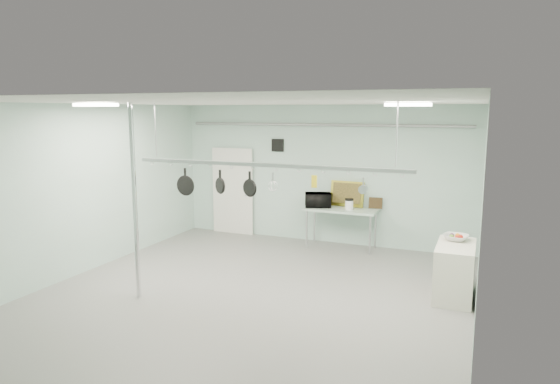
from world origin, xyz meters
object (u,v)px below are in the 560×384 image
at_px(chrome_pole, 135,203).
at_px(skillet_right, 250,184).
at_px(prep_table, 341,212).
at_px(skillet_left, 185,181).
at_px(fruit_bowl, 456,238).
at_px(side_cabinet, 455,271).
at_px(microwave, 318,200).
at_px(pot_rack, 264,163).
at_px(coffee_canister, 349,205).
at_px(skillet_mid, 220,181).

xyz_separation_m(chrome_pole, skillet_right, (1.63, 0.90, 0.28)).
distance_m(prep_table, skillet_left, 3.95).
xyz_separation_m(chrome_pole, fruit_bowl, (4.82, 2.28, -0.65)).
relative_size(prep_table, side_cabinet, 1.33).
distance_m(prep_table, skillet_right, 3.52).
relative_size(chrome_pole, skillet_right, 7.65).
xyz_separation_m(chrome_pole, microwave, (1.75, 4.19, -0.54)).
bearing_deg(skillet_right, pot_rack, 19.15).
xyz_separation_m(fruit_bowl, skillet_left, (-4.44, -1.38, 0.90)).
xyz_separation_m(pot_rack, skillet_left, (-1.51, 0.00, -0.38)).
bearing_deg(prep_table, fruit_bowl, -37.33).
bearing_deg(skillet_left, chrome_pole, -110.98).
bearing_deg(coffee_canister, skillet_mid, -113.49).
bearing_deg(skillet_right, skillet_left, -160.85).
relative_size(coffee_canister, skillet_right, 0.50).
distance_m(chrome_pole, skillet_left, 1.01).
distance_m(chrome_pole, side_cabinet, 5.37).
relative_size(prep_table, skillet_mid, 4.09).
xyz_separation_m(chrome_pole, side_cabinet, (4.85, 2.00, -1.15)).
relative_size(coffee_canister, fruit_bowl, 0.51).
bearing_deg(fruit_bowl, microwave, 148.10).
bearing_deg(fruit_bowl, skillet_right, -156.68).
xyz_separation_m(prep_table, skillet_mid, (-1.22, -3.30, 1.06)).
xyz_separation_m(side_cabinet, skillet_left, (-4.46, -1.10, 1.40)).
height_order(chrome_pole, microwave, chrome_pole).
relative_size(chrome_pole, side_cabinet, 2.67).
relative_size(side_cabinet, skillet_left, 2.57).
xyz_separation_m(prep_table, coffee_canister, (0.19, -0.05, 0.18)).
height_order(chrome_pole, prep_table, chrome_pole).
xyz_separation_m(chrome_pole, coffee_canister, (2.49, 4.15, -0.59)).
distance_m(prep_table, side_cabinet, 3.39).
relative_size(side_cabinet, skillet_right, 2.87).
distance_m(side_cabinet, fruit_bowl, 0.57).
bearing_deg(fruit_bowl, skillet_left, -162.78).
bearing_deg(prep_table, pot_rack, -96.91).
bearing_deg(coffee_canister, side_cabinet, -42.27).
bearing_deg(side_cabinet, skillet_left, -166.16).
height_order(prep_table, fruit_bowl, fruit_bowl).
xyz_separation_m(microwave, skillet_mid, (-0.68, -3.29, 0.82)).
xyz_separation_m(pot_rack, microwave, (-0.15, 3.29, -1.16)).
bearing_deg(skillet_mid, chrome_pole, -108.45).
bearing_deg(prep_table, skillet_mid, -110.33).
bearing_deg(side_cabinet, fruit_bowl, 95.55).
height_order(skillet_left, skillet_mid, same).
height_order(pot_rack, skillet_mid, pot_rack).
xyz_separation_m(skillet_mid, skillet_right, (0.56, 0.00, -0.01)).
xyz_separation_m(fruit_bowl, skillet_mid, (-3.75, -1.38, 0.94)).
bearing_deg(prep_table, skillet_left, -120.12).
distance_m(prep_table, pot_rack, 3.61).
height_order(coffee_canister, skillet_right, skillet_right).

